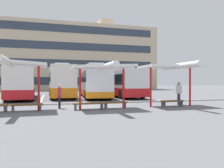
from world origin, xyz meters
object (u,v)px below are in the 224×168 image
at_px(coach_bus_3, 121,83).
at_px(bench_2, 89,104).
at_px(waiting_passenger_1, 179,92).
at_px(waiting_shelter_1, 103,68).
at_px(bench_1, 27,106).
at_px(waiting_shelter_0, 10,64).
at_px(bench_4, 172,102).
at_px(bench_3, 115,103).
at_px(coach_bus_1, 61,82).
at_px(waiting_passenger_0, 59,95).
at_px(coach_bus_2, 94,82).
at_px(coach_bus_0, 22,83).
at_px(waiting_shelter_2, 173,67).

distance_m(coach_bus_3, bench_2, 12.57).
bearing_deg(waiting_passenger_1, waiting_shelter_1, -168.44).
bearing_deg(bench_1, coach_bus_3, 48.67).
distance_m(waiting_shelter_0, bench_4, 10.94).
xyz_separation_m(waiting_shelter_0, bench_3, (6.41, 0.09, -2.49)).
bearing_deg(waiting_passenger_1, waiting_shelter_0, -175.13).
relative_size(coach_bus_1, waiting_shelter_0, 2.54).
height_order(coach_bus_1, waiting_passenger_0, coach_bus_1).
distance_m(waiting_shelter_0, waiting_shelter_1, 5.52).
height_order(waiting_shelter_1, bench_3, waiting_shelter_1).
distance_m(coach_bus_2, waiting_passenger_0, 10.71).
height_order(coach_bus_0, coach_bus_3, coach_bus_0).
xyz_separation_m(coach_bus_1, bench_3, (2.96, -12.23, -1.41)).
bearing_deg(waiting_passenger_0, coach_bus_3, 52.79).
height_order(bench_3, waiting_passenger_1, waiting_passenger_1).
bearing_deg(coach_bus_2, waiting_passenger_1, -64.38).
height_order(coach_bus_0, bench_1, coach_bus_0).
distance_m(waiting_shelter_0, bench_2, 5.23).
relative_size(waiting_shelter_1, bench_2, 2.19).
height_order(bench_3, waiting_shelter_2, waiting_shelter_2).
relative_size(waiting_shelter_0, bench_3, 2.76).
xyz_separation_m(coach_bus_1, coach_bus_2, (3.67, -1.50, 0.04)).
relative_size(coach_bus_1, bench_4, 6.08).
bearing_deg(bench_2, coach_bus_2, 77.03).
distance_m(waiting_shelter_1, waiting_passenger_1, 6.65).
bearing_deg(waiting_passenger_0, waiting_shelter_0, -159.78).
height_order(coach_bus_1, coach_bus_3, coach_bus_1).
height_order(coach_bus_0, waiting_passenger_0, coach_bus_0).
relative_size(bench_2, bench_4, 1.07).
distance_m(coach_bus_1, bench_2, 12.53).
height_order(coach_bus_3, waiting_shelter_0, coach_bus_3).
height_order(coach_bus_0, bench_3, coach_bus_0).
xyz_separation_m(bench_2, waiting_passenger_0, (-1.77, 1.12, 0.56)).
bearing_deg(coach_bus_2, waiting_shelter_2, -71.98).
bearing_deg(coach_bus_0, coach_bus_2, -2.89).
bearing_deg(waiting_shelter_0, coach_bus_3, 46.61).
relative_size(bench_1, waiting_shelter_2, 0.41).
distance_m(coach_bus_0, waiting_shelter_0, 11.30).
relative_size(coach_bus_1, waiting_passenger_1, 6.53).
distance_m(coach_bus_0, coach_bus_2, 7.77).
relative_size(coach_bus_0, bench_2, 5.54).
height_order(waiting_shelter_1, waiting_passenger_1, waiting_shelter_1).
xyz_separation_m(waiting_shelter_1, waiting_passenger_1, (6.32, 1.29, -1.64)).
height_order(waiting_shelter_2, waiting_passenger_0, waiting_shelter_2).
relative_size(coach_bus_1, coach_bus_3, 1.08).
height_order(coach_bus_2, bench_2, coach_bus_2).
distance_m(coach_bus_1, waiting_shelter_0, 12.84).
bearing_deg(coach_bus_2, bench_4, -71.87).
bearing_deg(waiting_shelter_1, bench_4, 3.43).
xyz_separation_m(coach_bus_3, waiting_passenger_0, (-7.56, -9.96, -0.69)).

